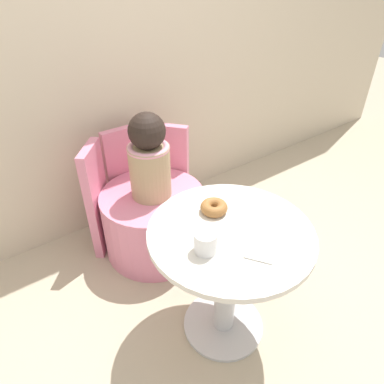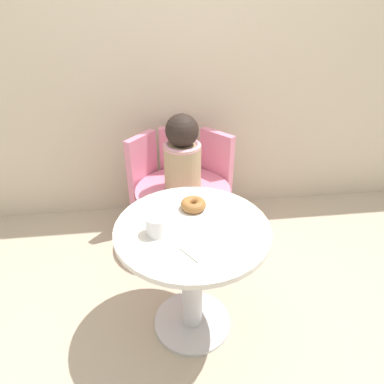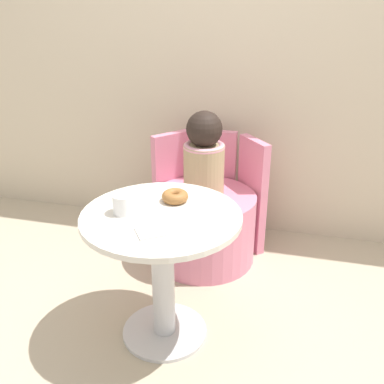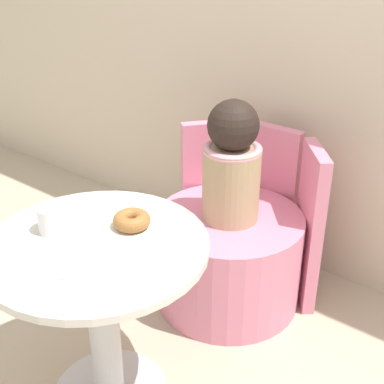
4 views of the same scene
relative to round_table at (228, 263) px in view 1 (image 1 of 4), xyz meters
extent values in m
plane|color=#B7A88E|center=(0.05, 0.03, -0.44)|extent=(12.00, 12.00, 0.00)
cube|color=beige|center=(0.05, 1.16, 0.76)|extent=(6.00, 0.06, 2.40)
cylinder|color=silver|center=(0.00, 0.00, -0.43)|extent=(0.39, 0.39, 0.02)
cylinder|color=silver|center=(0.00, 0.00, -0.13)|extent=(0.10, 0.10, 0.58)
cylinder|color=silver|center=(0.00, 0.00, 0.17)|extent=(0.68, 0.68, 0.02)
cylinder|color=pink|center=(0.02, 0.69, -0.24)|extent=(0.61, 0.61, 0.41)
cube|color=pink|center=(0.02, 1.02, -0.09)|extent=(0.26, 0.05, 0.70)
cube|color=pink|center=(0.28, 0.90, -0.09)|extent=(0.20, 0.23, 0.70)
cube|color=pink|center=(-0.23, 0.90, -0.09)|extent=(0.20, 0.23, 0.70)
cylinder|color=tan|center=(0.02, 0.69, 0.12)|extent=(0.23, 0.23, 0.30)
torus|color=pink|center=(0.02, 0.69, 0.26)|extent=(0.23, 0.23, 0.04)
sphere|color=black|center=(0.02, 0.69, 0.36)|extent=(0.20, 0.20, 0.20)
torus|color=#9E6633|center=(0.02, 0.13, 0.21)|extent=(0.12, 0.12, 0.05)
cylinder|color=white|center=(-0.15, -0.03, 0.23)|extent=(0.09, 0.09, 0.08)
cube|color=silver|center=(0.01, -0.16, 0.19)|extent=(0.14, 0.14, 0.01)
camera|label=1|loc=(-0.74, -0.75, 1.09)|focal=32.00mm
camera|label=2|loc=(-0.14, -1.17, 1.07)|focal=32.00mm
camera|label=3|loc=(0.54, -1.58, 1.03)|focal=42.00mm
camera|label=4|loc=(1.04, -0.88, 1.05)|focal=50.00mm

